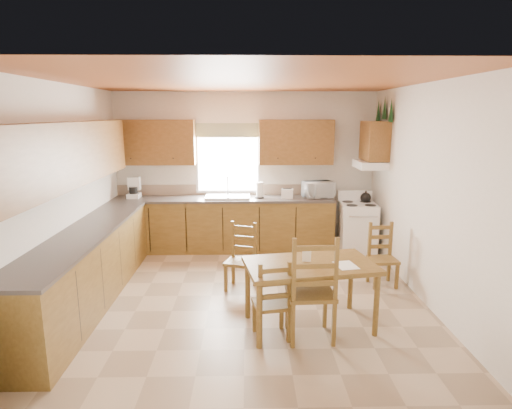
{
  "coord_description": "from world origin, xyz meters",
  "views": [
    {
      "loc": [
        0.04,
        -5.22,
        2.32
      ],
      "look_at": [
        0.15,
        0.3,
        1.15
      ],
      "focal_mm": 30.0,
      "sensor_mm": 36.0,
      "label": 1
    }
  ],
  "objects_px": {
    "chair_near_left": "(271,298)",
    "chair_near_right": "(310,286)",
    "stove": "(358,230)",
    "dining_table": "(309,295)",
    "chair_far_left": "(240,257)",
    "chair_far_right": "(383,256)",
    "microwave": "(318,190)"
  },
  "relations": [
    {
      "from": "chair_near_left",
      "to": "chair_near_right",
      "type": "distance_m",
      "value": 0.43
    },
    {
      "from": "stove",
      "to": "chair_near_right",
      "type": "height_order",
      "value": "chair_near_right"
    },
    {
      "from": "dining_table",
      "to": "chair_far_left",
      "type": "height_order",
      "value": "chair_far_left"
    },
    {
      "from": "chair_near_right",
      "to": "chair_near_left",
      "type": "bearing_deg",
      "value": -5.02
    },
    {
      "from": "dining_table",
      "to": "chair_far_right",
      "type": "bearing_deg",
      "value": 34.33
    },
    {
      "from": "chair_near_left",
      "to": "stove",
      "type": "bearing_deg",
      "value": -131.32
    },
    {
      "from": "chair_near_right",
      "to": "chair_far_left",
      "type": "height_order",
      "value": "chair_near_right"
    },
    {
      "from": "chair_near_left",
      "to": "chair_near_right",
      "type": "bearing_deg",
      "value": 166.97
    },
    {
      "from": "stove",
      "to": "dining_table",
      "type": "height_order",
      "value": "stove"
    },
    {
      "from": "dining_table",
      "to": "chair_far_right",
      "type": "height_order",
      "value": "chair_far_right"
    },
    {
      "from": "chair_near_right",
      "to": "chair_far_right",
      "type": "bearing_deg",
      "value": -133.9
    },
    {
      "from": "chair_far_right",
      "to": "stove",
      "type": "bearing_deg",
      "value": 86.37
    },
    {
      "from": "chair_far_left",
      "to": "chair_far_right",
      "type": "xyz_separation_m",
      "value": [
        1.95,
        0.08,
        -0.02
      ]
    },
    {
      "from": "chair_near_left",
      "to": "chair_far_left",
      "type": "xyz_separation_m",
      "value": [
        -0.34,
        1.29,
        0.01
      ]
    },
    {
      "from": "microwave",
      "to": "chair_near_right",
      "type": "relative_size",
      "value": 0.4
    },
    {
      "from": "chair_near_right",
      "to": "chair_far_right",
      "type": "distance_m",
      "value": 1.84
    },
    {
      "from": "microwave",
      "to": "chair_far_right",
      "type": "distance_m",
      "value": 1.88
    },
    {
      "from": "chair_near_right",
      "to": "chair_far_left",
      "type": "bearing_deg",
      "value": -62.99
    },
    {
      "from": "stove",
      "to": "chair_far_left",
      "type": "relative_size",
      "value": 0.96
    },
    {
      "from": "chair_near_left",
      "to": "chair_far_right",
      "type": "relative_size",
      "value": 1.01
    },
    {
      "from": "dining_table",
      "to": "chair_near_right",
      "type": "height_order",
      "value": "chair_near_right"
    },
    {
      "from": "stove",
      "to": "dining_table",
      "type": "xyz_separation_m",
      "value": [
        -1.17,
        -2.5,
        -0.06
      ]
    },
    {
      "from": "dining_table",
      "to": "chair_far_right",
      "type": "relative_size",
      "value": 1.61
    },
    {
      "from": "stove",
      "to": "chair_near_right",
      "type": "distance_m",
      "value": 2.99
    },
    {
      "from": "microwave",
      "to": "dining_table",
      "type": "xyz_separation_m",
      "value": [
        -0.53,
        -2.79,
        -0.69
      ]
    },
    {
      "from": "stove",
      "to": "microwave",
      "type": "bearing_deg",
      "value": 159.09
    },
    {
      "from": "chair_near_right",
      "to": "microwave",
      "type": "bearing_deg",
      "value": -103.32
    },
    {
      "from": "chair_near_right",
      "to": "chair_far_left",
      "type": "distance_m",
      "value": 1.51
    },
    {
      "from": "chair_near_left",
      "to": "chair_far_left",
      "type": "distance_m",
      "value": 1.33
    },
    {
      "from": "microwave",
      "to": "chair_far_left",
      "type": "distance_m",
      "value": 2.25
    },
    {
      "from": "microwave",
      "to": "chair_far_right",
      "type": "bearing_deg",
      "value": -82.37
    },
    {
      "from": "stove",
      "to": "chair_far_right",
      "type": "height_order",
      "value": "chair_far_right"
    }
  ]
}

